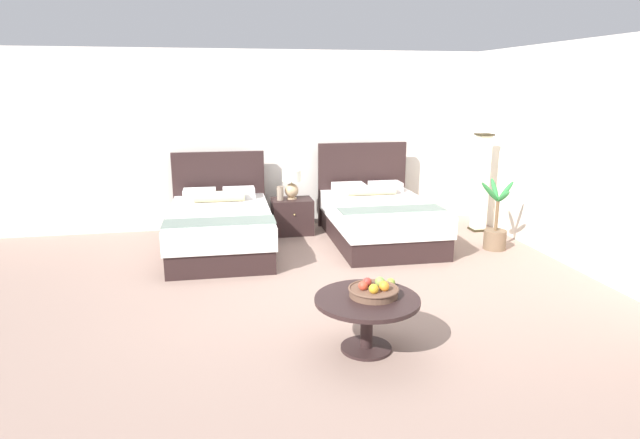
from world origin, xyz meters
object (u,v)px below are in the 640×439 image
bed_near_corner (379,218)px  loose_apple (391,282)px  potted_palm (495,230)px  nightstand (292,216)px  fruit_bowl (374,290)px  bed_near_window (220,227)px  table_lamp (291,182)px  floor_lamp_corner (481,183)px  vase (280,193)px  coffee_table (367,309)px

bed_near_corner → loose_apple: bed_near_corner is taller
loose_apple → potted_palm: 3.02m
bed_near_corner → potted_palm: bed_near_corner is taller
nightstand → fruit_bowl: (0.14, -3.56, 0.24)m
bed_near_window → fruit_bowl: size_ratio=5.18×
table_lamp → loose_apple: 3.44m
loose_apple → floor_lamp_corner: floor_lamp_corner is taller
fruit_bowl → table_lamp: bearing=92.2°
bed_near_window → table_lamp: (1.02, 0.62, 0.44)m
bed_near_corner → vase: 1.43m
fruit_bowl → bed_near_window: bearing=111.4°
bed_near_window → potted_palm: 3.57m
coffee_table → loose_apple: loose_apple is taller
bed_near_corner → coffee_table: size_ratio=2.44×
bed_near_window → fruit_bowl: 3.19m
bed_near_corner → table_lamp: bed_near_corner is taller
coffee_table → bed_near_window: bearing=110.2°
vase → loose_apple: 3.40m
fruit_bowl → nightstand: bearing=92.2°
nightstand → loose_apple: size_ratio=7.70×
nightstand → coffee_table: nightstand is taller
floor_lamp_corner → fruit_bowl: bearing=-128.8°
floor_lamp_corner → potted_palm: size_ratio=1.53×
vase → fruit_bowl: size_ratio=0.49×
fruit_bowl → loose_apple: fruit_bowl is taller
bed_near_window → fruit_bowl: bearing=-68.6°
fruit_bowl → loose_apple: 0.26m
floor_lamp_corner → loose_apple: bearing=-128.1°
loose_apple → vase: bearing=98.6°
bed_near_window → nightstand: bearing=30.5°
coffee_table → nightstand: bearing=91.2°
nightstand → potted_palm: 2.79m
table_lamp → loose_apple: (0.34, -3.42, -0.26)m
coffee_table → fruit_bowl: bearing=24.4°
bed_near_corner → nightstand: bearing=151.6°
coffee_table → vase: bearing=94.0°
nightstand → floor_lamp_corner: 2.77m
vase → coffee_table: size_ratio=0.24×
bed_near_window → vase: 1.06m
bed_near_window → coffee_table: bed_near_window is taller
table_lamp → loose_apple: size_ratio=5.53×
bed_near_window → floor_lamp_corner: bearing=3.6°
vase → floor_lamp_corner: bearing=-6.5°
bed_near_corner → coffee_table: (-1.03, -2.99, 0.03)m
loose_apple → fruit_bowl: bearing=-140.2°
vase → potted_palm: bearing=-25.0°
table_lamp → vase: table_lamp is taller
nightstand → fruit_bowl: fruit_bowl is taller
table_lamp → potted_palm: bearing=-27.6°
bed_near_window → loose_apple: bearing=-64.0°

